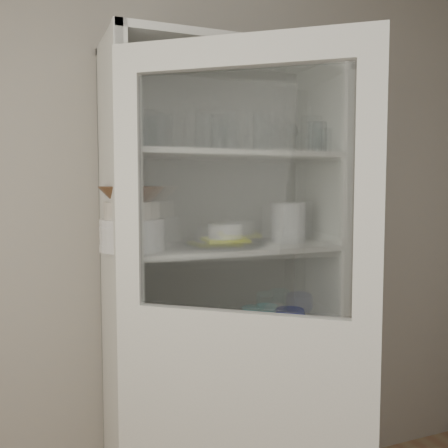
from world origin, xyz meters
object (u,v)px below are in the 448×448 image
object	(u,v)px
grey_bowl_stack	(288,223)
mug_blue	(290,321)
terracotta_bowl	(132,194)
pantry_cabinet	(219,314)
plate_stack_front	(132,235)
white_ramekin	(225,231)
mug_teal	(266,317)
goblet_2	(271,138)
yellow_trivet	(225,240)
goblet_1	(224,135)
glass_platter	(225,243)
plate_stack_back	(138,234)
cream_bowl	(132,210)
teal_jar	(251,319)
goblet_0	(132,130)
goblet_3	(291,138)
cupboard_door	(240,378)
tin_box	(277,405)
white_canister	(140,327)
measuring_cups	(172,343)
cream_dish	(224,417)
mug_white	(264,329)

from	to	relation	value
grey_bowl_stack	mug_blue	bearing A→B (deg)	-110.61
terracotta_bowl	pantry_cabinet	bearing A→B (deg)	13.61
grey_bowl_stack	plate_stack_front	bearing A→B (deg)	-178.64
white_ramekin	mug_teal	xyz separation A→B (m)	(0.23, 0.05, -0.41)
goblet_2	yellow_trivet	distance (m)	0.54
goblet_1	glass_platter	world-z (taller)	goblet_1
plate_stack_back	white_ramekin	size ratio (longest dim) A/B	1.31
plate_stack_back	glass_platter	bearing A→B (deg)	-25.44
plate_stack_back	cream_bowl	distance (m)	0.21
cream_bowl	glass_platter	world-z (taller)	cream_bowl
grey_bowl_stack	teal_jar	bearing A→B (deg)	170.06
teal_jar	goblet_0	bearing A→B (deg)	168.43
pantry_cabinet	terracotta_bowl	size ratio (longest dim) A/B	8.30
plate_stack_front	goblet_3	bearing A→B (deg)	9.29
glass_platter	yellow_trivet	bearing A→B (deg)	0.00
teal_jar	goblet_1	bearing A→B (deg)	141.49
pantry_cabinet	goblet_3	bearing A→B (deg)	4.51
cupboard_door	goblet_1	xyz separation A→B (m)	(0.19, 0.60, 0.87)
white_ramekin	mug_teal	size ratio (longest dim) A/B	1.29
goblet_0	goblet_3	distance (m)	0.75
grey_bowl_stack	goblet_0	bearing A→B (deg)	168.84
goblet_2	tin_box	size ratio (longest dim) A/B	0.87
plate_stack_back	yellow_trivet	world-z (taller)	plate_stack_back
terracotta_bowl	mug_blue	size ratio (longest dim) A/B	1.84
plate_stack_back	goblet_3	bearing A→B (deg)	-3.43
goblet_2	glass_platter	xyz separation A→B (m)	(-0.28, -0.10, -0.47)
goblet_3	glass_platter	xyz separation A→B (m)	(-0.39, -0.12, -0.47)
pantry_cabinet	terracotta_bowl	bearing A→B (deg)	-166.39
yellow_trivet	white_canister	xyz separation A→B (m)	(-0.36, 0.08, -0.37)
terracotta_bowl	cupboard_door	bearing A→B (deg)	-61.07
mug_blue	pantry_cabinet	bearing A→B (deg)	168.11
plate_stack_back	terracotta_bowl	distance (m)	0.25
cupboard_door	mug_teal	bearing A→B (deg)	93.82
goblet_2	teal_jar	world-z (taller)	goblet_2
plate_stack_front	white_canister	size ratio (longest dim) A/B	2.19
goblet_3	grey_bowl_stack	world-z (taller)	goblet_3
grey_bowl_stack	tin_box	xyz separation A→B (m)	(-0.03, 0.03, -0.86)
goblet_0	yellow_trivet	size ratio (longest dim) A/B	1.03
measuring_cups	white_canister	distance (m)	0.18
cream_bowl	yellow_trivet	distance (m)	0.43
white_canister	terracotta_bowl	bearing A→B (deg)	-116.64
plate_stack_front	grey_bowl_stack	bearing A→B (deg)	1.36
terracotta_bowl	mug_teal	bearing A→B (deg)	5.22
yellow_trivet	teal_jar	size ratio (longest dim) A/B	1.74
cream_dish	goblet_2	bearing A→B (deg)	19.38
pantry_cabinet	mug_white	bearing A→B (deg)	-54.09
cupboard_door	grey_bowl_stack	xyz separation A→B (m)	(0.46, 0.49, 0.48)
goblet_0	goblet_1	xyz separation A→B (m)	(0.41, -0.03, -0.01)
goblet_1	tin_box	world-z (taller)	goblet_1
cream_bowl	mug_blue	size ratio (longest dim) A/B	1.59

